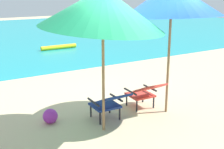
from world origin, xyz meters
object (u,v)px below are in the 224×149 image
lounge_chair_right (145,92)px  beach_umbrella_right (172,0)px  lounge_chair_left (109,102)px  beach_ball (50,116)px  beach_umbrella_left (103,8)px  swim_buoy (59,47)px

lounge_chair_right → beach_umbrella_right: (0.32, -0.34, 1.93)m
lounge_chair_left → beach_ball: lounge_chair_left is taller
beach_umbrella_left → beach_ball: bearing=132.5°
lounge_chair_left → beach_umbrella_right: size_ratio=0.33×
swim_buoy → beach_ball: beach_ball is taller
lounge_chair_left → swim_buoy: bearing=75.3°
lounge_chair_left → lounge_chair_right: (0.98, 0.14, 0.00)m
lounge_chair_right → beach_ball: (-2.00, 0.40, -0.26)m
swim_buoy → lounge_chair_left: 7.85m
lounge_chair_left → lounge_chair_right: size_ratio=0.99×
lounge_chair_right → beach_ball: bearing=168.8°
beach_umbrella_left → beach_ball: size_ratio=10.48×
lounge_chair_right → beach_ball: lounge_chair_right is taller
lounge_chair_right → beach_umbrella_left: (-1.26, -0.41, 1.82)m
lounge_chair_right → beach_umbrella_left: size_ratio=0.29×
beach_umbrella_left → lounge_chair_left: bearing=43.8°
swim_buoy → lounge_chair_right: (-1.01, -7.45, 0.31)m
beach_umbrella_right → beach_ball: 3.27m
swim_buoy → beach_ball: (-3.01, -7.05, 0.05)m
lounge_chair_left → beach_umbrella_left: bearing=-136.2°
beach_umbrella_left → beach_umbrella_right: beach_umbrella_right is taller
beach_umbrella_left → beach_ball: beach_umbrella_left is taller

